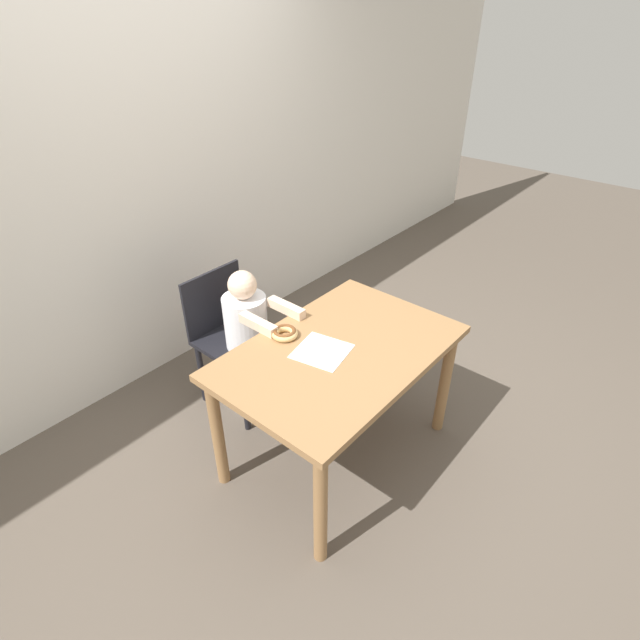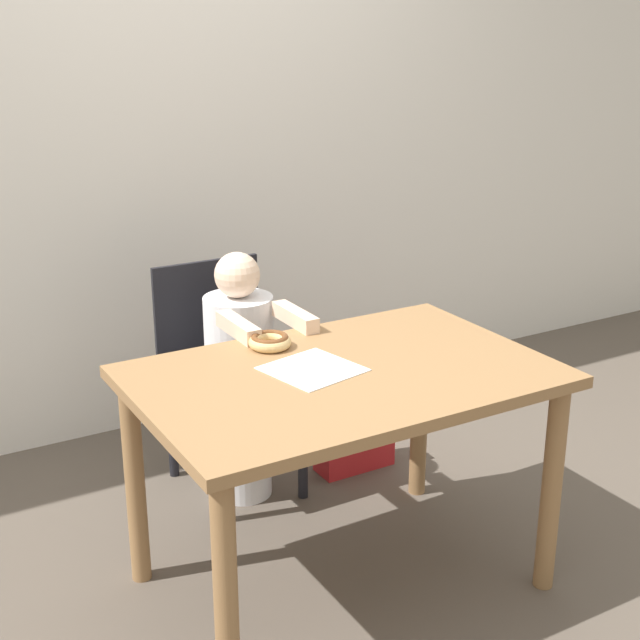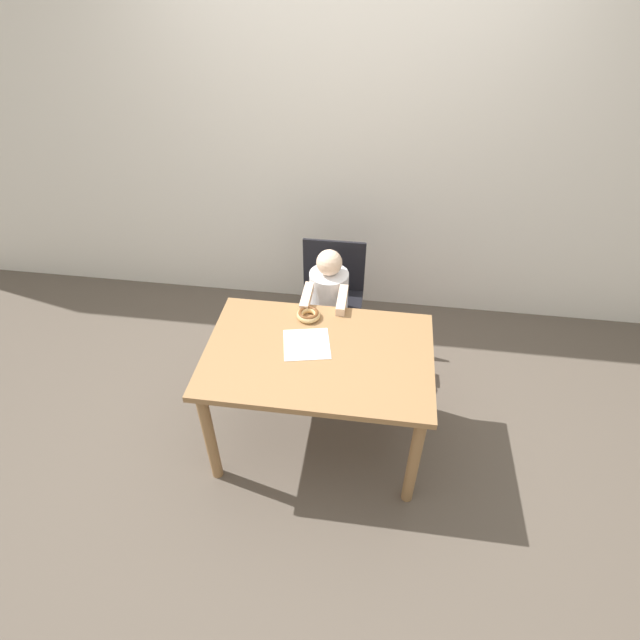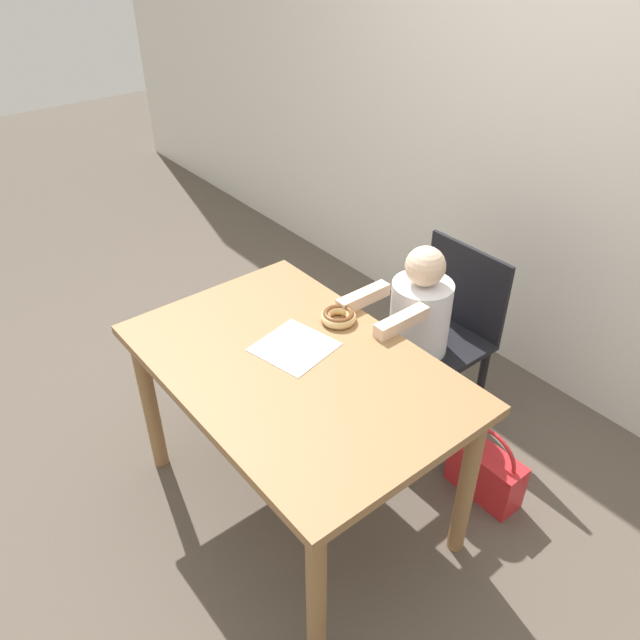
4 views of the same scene
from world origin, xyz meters
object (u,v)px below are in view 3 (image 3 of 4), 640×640
child_figure (328,312)px  donut (308,314)px  chair (331,302)px  handbag (394,360)px

child_figure → donut: child_figure is taller
donut → chair: bearing=82.1°
child_figure → handbag: bearing=-4.2°
chair → donut: 0.57m
child_figure → donut: size_ratio=6.93×
donut → handbag: size_ratio=0.39×
chair → child_figure: child_figure is taller
child_figure → chair: bearing=90.0°
handbag → child_figure: bearing=175.8°
donut → handbag: donut is taller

